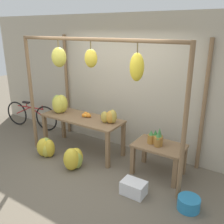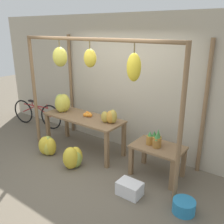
{
  "view_description": "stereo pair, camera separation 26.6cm",
  "coord_description": "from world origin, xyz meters",
  "px_view_note": "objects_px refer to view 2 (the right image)",
  "views": [
    {
      "loc": [
        2.52,
        -2.89,
        2.52
      ],
      "look_at": [
        0.11,
        0.83,
        1.02
      ],
      "focal_mm": 40.0,
      "sensor_mm": 36.0,
      "label": 1
    },
    {
      "loc": [
        2.74,
        -2.74,
        2.52
      ],
      "look_at": [
        0.11,
        0.83,
        1.02
      ],
      "focal_mm": 40.0,
      "sensor_mm": 36.0,
      "label": 2
    }
  ],
  "objects_px": {
    "pineapple_cluster": "(155,140)",
    "banana_pile_ground_right": "(74,158)",
    "parked_bicycle": "(37,114)",
    "papaya_pile": "(110,117)",
    "fruit_crate_white": "(130,189)",
    "banana_pile_on_table": "(62,103)",
    "blue_bucket": "(184,206)",
    "banana_pile_ground_left": "(48,146)",
    "orange_pile": "(88,114)"
  },
  "relations": [
    {
      "from": "pineapple_cluster",
      "to": "fruit_crate_white",
      "type": "height_order",
      "value": "pineapple_cluster"
    },
    {
      "from": "pineapple_cluster",
      "to": "parked_bicycle",
      "type": "bearing_deg",
      "value": 175.73
    },
    {
      "from": "orange_pile",
      "to": "papaya_pile",
      "type": "bearing_deg",
      "value": -3.42
    },
    {
      "from": "pineapple_cluster",
      "to": "blue_bucket",
      "type": "relative_size",
      "value": 0.96
    },
    {
      "from": "blue_bucket",
      "to": "parked_bicycle",
      "type": "distance_m",
      "value": 4.53
    },
    {
      "from": "fruit_crate_white",
      "to": "parked_bicycle",
      "type": "xyz_separation_m",
      "value": [
        -3.6,
        1.01,
        0.23
      ]
    },
    {
      "from": "orange_pile",
      "to": "parked_bicycle",
      "type": "xyz_separation_m",
      "value": [
        -2.05,
        0.22,
        -0.47
      ]
    },
    {
      "from": "orange_pile",
      "to": "blue_bucket",
      "type": "relative_size",
      "value": 0.59
    },
    {
      "from": "pineapple_cluster",
      "to": "banana_pile_ground_right",
      "type": "xyz_separation_m",
      "value": [
        -1.33,
        -0.67,
        -0.49
      ]
    },
    {
      "from": "blue_bucket",
      "to": "papaya_pile",
      "type": "relative_size",
      "value": 1.0
    },
    {
      "from": "banana_pile_on_table",
      "to": "pineapple_cluster",
      "type": "relative_size",
      "value": 1.42
    },
    {
      "from": "banana_pile_ground_left",
      "to": "parked_bicycle",
      "type": "bearing_deg",
      "value": 149.48
    },
    {
      "from": "parked_bicycle",
      "to": "fruit_crate_white",
      "type": "bearing_deg",
      "value": -15.68
    },
    {
      "from": "banana_pile_on_table",
      "to": "papaya_pile",
      "type": "xyz_separation_m",
      "value": [
        1.28,
        0.04,
        -0.05
      ]
    },
    {
      "from": "banana_pile_on_table",
      "to": "orange_pile",
      "type": "xyz_separation_m",
      "value": [
        0.68,
        0.08,
        -0.14
      ]
    },
    {
      "from": "pineapple_cluster",
      "to": "banana_pile_ground_right",
      "type": "height_order",
      "value": "pineapple_cluster"
    },
    {
      "from": "pineapple_cluster",
      "to": "banana_pile_ground_left",
      "type": "height_order",
      "value": "pineapple_cluster"
    },
    {
      "from": "banana_pile_on_table",
      "to": "pineapple_cluster",
      "type": "distance_m",
      "value": 2.28
    },
    {
      "from": "banana_pile_ground_left",
      "to": "fruit_crate_white",
      "type": "distance_m",
      "value": 2.1
    },
    {
      "from": "pineapple_cluster",
      "to": "papaya_pile",
      "type": "bearing_deg",
      "value": 179.34
    },
    {
      "from": "parked_bicycle",
      "to": "orange_pile",
      "type": "bearing_deg",
      "value": -6.25
    },
    {
      "from": "banana_pile_ground_right",
      "to": "blue_bucket",
      "type": "distance_m",
      "value": 2.14
    },
    {
      "from": "pineapple_cluster",
      "to": "papaya_pile",
      "type": "distance_m",
      "value": 1.01
    },
    {
      "from": "banana_pile_on_table",
      "to": "fruit_crate_white",
      "type": "height_order",
      "value": "banana_pile_on_table"
    },
    {
      "from": "banana_pile_on_table",
      "to": "banana_pile_ground_right",
      "type": "xyz_separation_m",
      "value": [
        0.94,
        -0.64,
        -0.75
      ]
    },
    {
      "from": "papaya_pile",
      "to": "fruit_crate_white",
      "type": "bearing_deg",
      "value": -38.21
    },
    {
      "from": "orange_pile",
      "to": "banana_pile_ground_right",
      "type": "bearing_deg",
      "value": -70.56
    },
    {
      "from": "papaya_pile",
      "to": "pineapple_cluster",
      "type": "bearing_deg",
      "value": -0.66
    },
    {
      "from": "blue_bucket",
      "to": "papaya_pile",
      "type": "distance_m",
      "value": 2.06
    },
    {
      "from": "fruit_crate_white",
      "to": "papaya_pile",
      "type": "distance_m",
      "value": 1.44
    },
    {
      "from": "banana_pile_on_table",
      "to": "fruit_crate_white",
      "type": "xyz_separation_m",
      "value": [
        2.23,
        -0.71,
        -0.84
      ]
    },
    {
      "from": "orange_pile",
      "to": "banana_pile_ground_right",
      "type": "height_order",
      "value": "orange_pile"
    },
    {
      "from": "banana_pile_on_table",
      "to": "pineapple_cluster",
      "type": "height_order",
      "value": "banana_pile_on_table"
    },
    {
      "from": "fruit_crate_white",
      "to": "papaya_pile",
      "type": "bearing_deg",
      "value": 141.79
    },
    {
      "from": "orange_pile",
      "to": "pineapple_cluster",
      "type": "height_order",
      "value": "pineapple_cluster"
    },
    {
      "from": "orange_pile",
      "to": "banana_pile_ground_right",
      "type": "xyz_separation_m",
      "value": [
        0.25,
        -0.72,
        -0.61
      ]
    },
    {
      "from": "banana_pile_ground_left",
      "to": "parked_bicycle",
      "type": "relative_size",
      "value": 0.26
    },
    {
      "from": "pineapple_cluster",
      "to": "banana_pile_on_table",
      "type": "bearing_deg",
      "value": -179.2
    },
    {
      "from": "pineapple_cluster",
      "to": "fruit_crate_white",
      "type": "xyz_separation_m",
      "value": [
        -0.04,
        -0.74,
        -0.58
      ]
    },
    {
      "from": "orange_pile",
      "to": "banana_pile_ground_left",
      "type": "bearing_deg",
      "value": -129.21
    },
    {
      "from": "parked_bicycle",
      "to": "papaya_pile",
      "type": "xyz_separation_m",
      "value": [
        2.65,
        -0.26,
        0.55
      ]
    },
    {
      "from": "banana_pile_ground_right",
      "to": "parked_bicycle",
      "type": "relative_size",
      "value": 0.31
    },
    {
      "from": "papaya_pile",
      "to": "blue_bucket",
      "type": "bearing_deg",
      "value": -19.22
    },
    {
      "from": "fruit_crate_white",
      "to": "banana_pile_on_table",
      "type": "bearing_deg",
      "value": 162.42
    },
    {
      "from": "banana_pile_on_table",
      "to": "blue_bucket",
      "type": "bearing_deg",
      "value": -10.72
    },
    {
      "from": "orange_pile",
      "to": "papaya_pile",
      "type": "xyz_separation_m",
      "value": [
        0.6,
        -0.04,
        0.09
      ]
    },
    {
      "from": "orange_pile",
      "to": "banana_pile_ground_right",
      "type": "distance_m",
      "value": 0.98
    },
    {
      "from": "parked_bicycle",
      "to": "papaya_pile",
      "type": "relative_size",
      "value": 4.94
    },
    {
      "from": "banana_pile_ground_right",
      "to": "banana_pile_ground_left",
      "type": "bearing_deg",
      "value": 176.01
    },
    {
      "from": "banana_pile_ground_left",
      "to": "blue_bucket",
      "type": "xyz_separation_m",
      "value": [
        2.93,
        0.0,
        -0.09
      ]
    }
  ]
}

